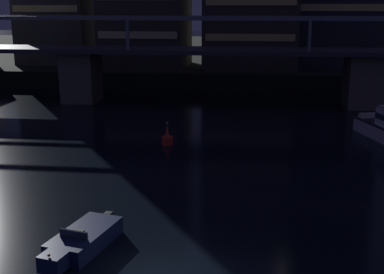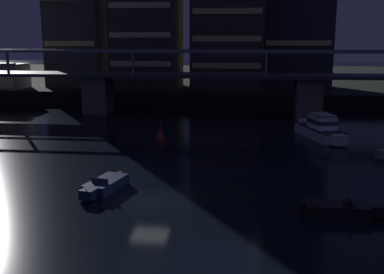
{
  "view_description": "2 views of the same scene",
  "coord_description": "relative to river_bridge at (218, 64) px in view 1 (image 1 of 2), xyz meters",
  "views": [
    {
      "loc": [
        3.45,
        -18.3,
        10.48
      ],
      "look_at": [
        -0.14,
        13.27,
        2.32
      ],
      "focal_mm": 48.02,
      "sensor_mm": 36.0,
      "label": 1
    },
    {
      "loc": [
        6.3,
        -29.75,
        10.97
      ],
      "look_at": [
        1.53,
        12.62,
        1.89
      ],
      "focal_mm": 43.4,
      "sensor_mm": 36.0,
      "label": 2
    }
  ],
  "objects": [
    {
      "name": "far_riverbank",
      "position": [
        0.0,
        48.01,
        -3.21
      ],
      "size": [
        240.0,
        80.0,
        2.2
      ],
      "primitive_type": "cube",
      "color": "black",
      "rests_on": "ground"
    },
    {
      "name": "speedboat_near_center",
      "position": [
        -3.73,
        -35.34,
        -3.9
      ],
      "size": [
        2.65,
        5.21,
        1.16
      ],
      "color": "#19234C",
      "rests_on": "ground"
    },
    {
      "name": "channel_buoy",
      "position": [
        -2.82,
        -17.35,
        -3.84
      ],
      "size": [
        0.9,
        0.9,
        1.76
      ],
      "color": "red",
      "rests_on": "ground"
    },
    {
      "name": "river_bridge",
      "position": [
        0.0,
        0.0,
        0.0
      ],
      "size": [
        97.94,
        6.4,
        9.38
      ],
      "color": "#605B51",
      "rests_on": "ground"
    }
  ]
}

